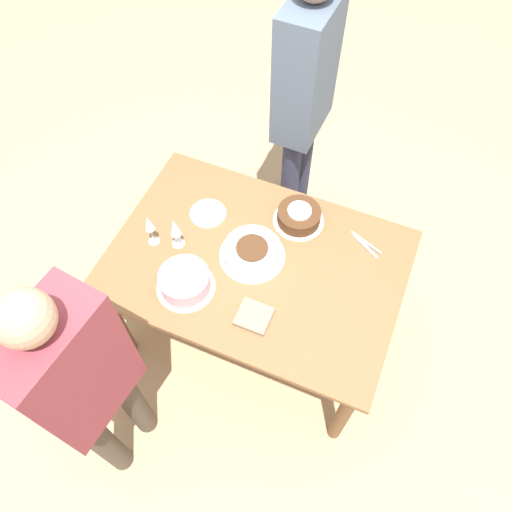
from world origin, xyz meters
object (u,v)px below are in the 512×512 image
wine_glass_near (149,224)px  cake_back_decorated (185,282)px  cake_front_chocolate (299,216)px  person_watching (82,382)px  person_cutting (304,93)px  cake_center_white (252,252)px  wine_glass_far (175,228)px

wine_glass_near → cake_back_decorated: bearing=147.3°
cake_front_chocolate → cake_back_decorated: cake_back_decorated is taller
wine_glass_near → person_watching: (-0.18, 0.79, 0.09)m
cake_front_chocolate → person_cutting: person_cutting is taller
cake_center_white → cake_back_decorated: (0.22, 0.28, 0.02)m
wine_glass_far → wine_glass_near: bearing=16.4°
cake_back_decorated → person_watching: 0.65m
wine_glass_far → person_watching: person_watching is taller
cake_back_decorated → person_cutting: 1.17m
cake_front_chocolate → cake_back_decorated: (0.35, 0.57, 0.01)m
cake_back_decorated → wine_glass_far: (0.15, -0.21, 0.08)m
cake_front_chocolate → person_cutting: bearing=-70.5°
cake_center_white → cake_back_decorated: bearing=52.3°
cake_center_white → person_watching: size_ratio=0.20×
cake_front_chocolate → wine_glass_near: wine_glass_near is taller
cake_center_white → person_cutting: (0.06, -0.85, 0.29)m
cake_front_chocolate → person_watching: person_watching is taller
cake_back_decorated → person_cutting: size_ratio=0.16×
person_cutting → person_watching: size_ratio=1.09×
person_cutting → cake_front_chocolate: bearing=21.3°
cake_center_white → person_watching: person_watching is taller
wine_glass_near → person_watching: bearing=102.6°
cake_back_decorated → wine_glass_near: size_ratio=1.37×
wine_glass_near → cake_center_white: bearing=-167.1°
cake_center_white → person_cutting: 0.90m
cake_back_decorated → cake_front_chocolate: bearing=-121.8°
wine_glass_far → cake_back_decorated: bearing=125.7°
wine_glass_near → person_cutting: bearing=-113.9°
cake_front_chocolate → wine_glass_far: 0.63m
cake_front_chocolate → wine_glass_far: (0.50, 0.37, 0.09)m
cake_back_decorated → person_watching: person_watching is taller
cake_back_decorated → person_cutting: bearing=-97.9°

